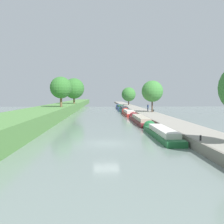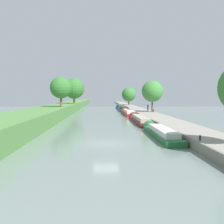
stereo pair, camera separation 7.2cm
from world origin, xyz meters
name	(u,v)px [view 1 (the left image)]	position (x,y,z in m)	size (l,w,h in m)	color
ground_plane	(106,143)	(0.00, 0.00, 0.00)	(160.00, 160.00, 0.00)	slate
right_towpath	(206,138)	(9.82, 0.00, 0.42)	(4.43, 260.00, 0.83)	gray
stone_quay	(182,138)	(7.47, 0.00, 0.44)	(0.25, 260.00, 0.88)	gray
narrowboat_green	(160,132)	(6.18, 4.07, 0.46)	(1.87, 13.20, 1.78)	#1E6033
narrowboat_maroon	(139,119)	(6.09, 19.56, 0.48)	(1.93, 16.66, 1.83)	maroon
narrowboat_red	(128,113)	(5.94, 36.52, 0.50)	(2.14, 14.68, 2.03)	maroon
narrowboat_teal	(123,109)	(6.01, 50.28, 0.59)	(2.11, 12.15, 2.07)	#195B60
narrowboat_blue	(120,107)	(5.94, 64.19, 0.56)	(2.01, 16.13, 1.91)	#283D93
tree_rightbank_midnear	(152,91)	(11.13, 33.64, 5.55)	(4.85, 4.85, 7.15)	#4C3828
tree_rightbank_midfar	(129,94)	(10.24, 76.00, 4.99)	(5.48, 5.48, 6.91)	#4C3828
tree_leftbank_downstream	(61,88)	(-9.00, 30.35, 6.25)	(4.58, 4.58, 6.38)	brown
tree_leftbank_upstream	(74,88)	(-8.52, 52.13, 6.63)	(6.04, 6.04, 7.47)	brown
person_walking	(148,107)	(10.87, 37.65, 1.70)	(0.34, 0.34, 1.66)	#282D42
mooring_bollard_near	(201,138)	(7.90, -3.50, 1.06)	(0.16, 0.16, 0.45)	black
mooring_bollard_far	(124,105)	(7.90, 71.16, 1.06)	(0.16, 0.16, 0.45)	black
park_bench	(153,110)	(11.58, 35.11, 1.18)	(0.44, 1.50, 0.47)	#333338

